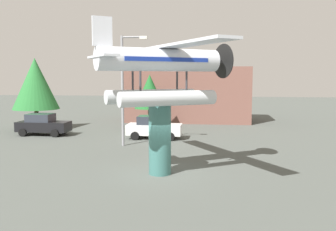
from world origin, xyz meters
TOP-DOWN VIEW (x-y plane):
  - ground_plane at (0.00, 0.00)m, footprint 140.00×140.00m
  - display_pedestal at (0.00, 0.00)m, footprint 1.10×1.10m
  - floatplane_monument at (0.11, 0.07)m, footprint 7.06×9.28m
  - car_near_black at (-11.36, 10.58)m, footprint 4.20×2.02m
  - car_mid_white at (-2.09, 10.16)m, footprint 4.20×2.02m
  - streetlight_primary at (-3.48, 6.97)m, footprint 1.84×0.28m
  - storefront_building at (-0.41, 22.00)m, footprint 13.12×6.02m
  - tree_west at (-13.37, 13.43)m, footprint 4.10×4.10m
  - tree_east at (-3.42, 15.76)m, footprint 2.83×2.83m

SIDE VIEW (x-z plane):
  - ground_plane at x=0.00m, z-range 0.00..0.00m
  - car_near_black at x=-11.36m, z-range 0.00..1.76m
  - car_mid_white at x=-2.09m, z-range 0.00..1.76m
  - display_pedestal at x=0.00m, z-range 0.00..3.45m
  - storefront_building at x=-0.41m, z-range 0.00..5.76m
  - tree_east at x=-3.42m, z-range 0.89..5.87m
  - tree_west at x=-13.37m, z-range 0.92..7.35m
  - streetlight_primary at x=-3.48m, z-range 0.63..8.17m
  - floatplane_monument at x=0.11m, z-range 3.12..7.12m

